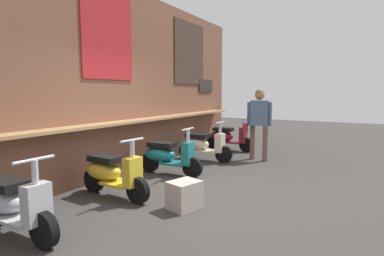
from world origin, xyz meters
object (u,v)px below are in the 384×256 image
merchandise_crate (184,195)px  scooter_maroon (227,137)px  shopper_with_handbag (259,117)px  scooter_silver (11,203)px  scooter_yellow (111,173)px  scooter_teal (167,155)px  scooter_cream (202,145)px

merchandise_crate → scooter_maroon: bearing=15.9°
shopper_with_handbag → merchandise_crate: size_ratio=3.96×
scooter_silver → scooter_maroon: (6.21, -0.00, 0.00)m
scooter_yellow → shopper_with_handbag: 4.02m
scooter_teal → scooter_cream: bearing=87.0°
scooter_silver → merchandise_crate: bearing=53.7°
shopper_with_handbag → merchandise_crate: 3.76m
scooter_maroon → shopper_with_handbag: size_ratio=0.81×
scooter_cream → scooter_maroon: same height
scooter_yellow → scooter_cream: same height
shopper_with_handbag → merchandise_crate: (-3.66, -0.10, -0.87)m
scooter_teal → shopper_with_handbag: size_ratio=0.81×
scooter_silver → shopper_with_handbag: bearing=78.2°
scooter_yellow → scooter_cream: bearing=94.3°
shopper_with_handbag → merchandise_crate: bearing=-10.2°
scooter_silver → shopper_with_handbag: shopper_with_handbag is taller
scooter_teal → shopper_with_handbag: shopper_with_handbag is taller
scooter_yellow → scooter_maroon: (4.63, 0.00, 0.00)m
shopper_with_handbag → scooter_cream: bearing=-70.9°
scooter_teal → scooter_cream: size_ratio=1.00×
scooter_cream → scooter_silver: bearing=-91.0°
scooter_teal → shopper_with_handbag: bearing=59.0°
scooter_cream → merchandise_crate: bearing=-67.5°
merchandise_crate → shopper_with_handbag: bearing=1.6°
scooter_silver → scooter_maroon: size_ratio=1.00×
scooter_yellow → scooter_cream: size_ratio=1.00×
scooter_cream → scooter_maroon: bearing=89.0°
scooter_yellow → shopper_with_handbag: size_ratio=0.81×
scooter_yellow → scooter_maroon: same height
scooter_teal → shopper_with_handbag: 2.60m
scooter_silver → scooter_maroon: 6.21m
scooter_teal → scooter_maroon: bearing=87.0°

